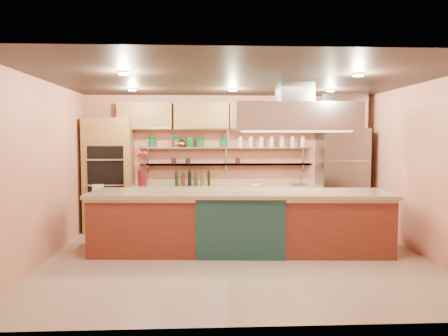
{
  "coord_description": "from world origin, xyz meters",
  "views": [
    {
      "loc": [
        -0.55,
        -6.77,
        1.91
      ],
      "look_at": [
        -0.16,
        1.0,
        1.37
      ],
      "focal_mm": 35.0,
      "sensor_mm": 36.0,
      "label": 1
    }
  ],
  "objects": [
    {
      "name": "ceiling",
      "position": [
        0.0,
        0.0,
        2.8
      ],
      "size": [
        6.0,
        5.0,
        0.02
      ],
      "primitive_type": "cube",
      "color": "black",
      "rests_on": "wall_back"
    },
    {
      "name": "wall_shelf_upper",
      "position": [
        -0.05,
        2.37,
        1.7
      ],
      "size": [
        3.6,
        0.26,
        0.03
      ],
      "primitive_type": "cube",
      "color": "#ADB1B4",
      "rests_on": "wall_back"
    },
    {
      "name": "oil_bottle_cluster",
      "position": [
        -0.75,
        2.15,
        1.05
      ],
      "size": [
        0.8,
        0.35,
        0.25
      ],
      "primitive_type": "cube",
      "rotation": [
        0.0,
        0.0,
        -0.17
      ],
      "color": "black",
      "rests_on": "back_counter"
    },
    {
      "name": "kitchen_scale",
      "position": [
        0.55,
        2.15,
        0.97
      ],
      "size": [
        0.15,
        0.11,
        0.08
      ],
      "primitive_type": "cube",
      "rotation": [
        0.0,
        0.0,
        -0.04
      ],
      "color": "silver",
      "rests_on": "back_counter"
    },
    {
      "name": "oven_stack",
      "position": [
        -2.45,
        2.18,
        1.15
      ],
      "size": [
        0.95,
        0.64,
        2.3
      ],
      "primitive_type": "cube",
      "color": "olive",
      "rests_on": "floor"
    },
    {
      "name": "range_hood",
      "position": [
        0.98,
        0.43,
        2.25
      ],
      "size": [
        2.0,
        1.0,
        0.45
      ],
      "primitive_type": "cube",
      "color": "#ADB1B4",
      "rests_on": "ceiling"
    },
    {
      "name": "wall_front",
      "position": [
        0.0,
        -2.5,
        1.4
      ],
      "size": [
        6.0,
        0.04,
        2.8
      ],
      "primitive_type": "cube",
      "color": "tan",
      "rests_on": "floor"
    },
    {
      "name": "upper_cabinets",
      "position": [
        0.0,
        2.32,
        2.35
      ],
      "size": [
        4.6,
        0.36,
        0.55
      ],
      "primitive_type": "cube",
      "color": "olive",
      "rests_on": "wall_back"
    },
    {
      "name": "wall_shelf_lower",
      "position": [
        -0.05,
        2.37,
        1.35
      ],
      "size": [
        3.6,
        0.26,
        0.03
      ],
      "primitive_type": "cube",
      "color": "#ADB1B4",
      "rests_on": "wall_back"
    },
    {
      "name": "bar_faucet",
      "position": [
        1.51,
        2.25,
        1.03
      ],
      "size": [
        0.04,
        0.04,
        0.2
      ],
      "primitive_type": "cylinder",
      "rotation": [
        0.0,
        0.0,
        0.38
      ],
      "color": "silver",
      "rests_on": "back_counter"
    },
    {
      "name": "refrigerator",
      "position": [
        2.35,
        2.14,
        1.05
      ],
      "size": [
        0.95,
        0.72,
        2.1
      ],
      "primitive_type": "cube",
      "color": "slate",
      "rests_on": "floor"
    },
    {
      "name": "back_counter",
      "position": [
        -0.05,
        2.2,
        0.47
      ],
      "size": [
        3.84,
        0.64,
        0.93
      ],
      "primitive_type": "cube",
      "color": "tan",
      "rests_on": "floor"
    },
    {
      "name": "green_canister",
      "position": [
        -0.82,
        2.37,
        1.82
      ],
      "size": [
        0.22,
        0.22,
        0.2
      ],
      "primitive_type": "cylinder",
      "rotation": [
        0.0,
        0.0,
        0.4
      ],
      "color": "#104E1E",
      "rests_on": "wall_shelf_upper"
    },
    {
      "name": "ceiling_downlights",
      "position": [
        0.0,
        0.2,
        2.77
      ],
      "size": [
        4.0,
        2.8,
        0.02
      ],
      "primitive_type": "cube",
      "color": "#FFE5A5",
      "rests_on": "ceiling"
    },
    {
      "name": "flower_vase",
      "position": [
        -1.78,
        2.15,
        1.08
      ],
      "size": [
        0.22,
        0.22,
        0.3
      ],
      "primitive_type": "cylinder",
      "rotation": [
        0.0,
        0.0,
        0.36
      ],
      "color": "#5B0D15",
      "rests_on": "back_counter"
    },
    {
      "name": "wall_back",
      "position": [
        0.0,
        2.5,
        1.4
      ],
      "size": [
        6.0,
        0.04,
        2.8
      ],
      "primitive_type": "cube",
      "color": "tan",
      "rests_on": "floor"
    },
    {
      "name": "wall_right",
      "position": [
        3.0,
        0.0,
        1.4
      ],
      "size": [
        0.04,
        5.0,
        2.8
      ],
      "primitive_type": "cube",
      "color": "tan",
      "rests_on": "floor"
    },
    {
      "name": "copper_kettle",
      "position": [
        -0.98,
        2.37,
        1.79
      ],
      "size": [
        0.22,
        0.22,
        0.15
      ],
      "primitive_type": "ellipsoid",
      "rotation": [
        0.0,
        0.0,
        0.24
      ],
      "color": "#C66D2D",
      "rests_on": "wall_shelf_upper"
    },
    {
      "name": "wall_left",
      "position": [
        -3.0,
        0.0,
        1.4
      ],
      "size": [
        0.04,
        5.0,
        2.8
      ],
      "primitive_type": "cube",
      "color": "tan",
      "rests_on": "floor"
    },
    {
      "name": "floor",
      "position": [
        0.0,
        0.0,
        -0.01
      ],
      "size": [
        6.0,
        5.0,
        0.02
      ],
      "primitive_type": "cube",
      "color": "gray",
      "rests_on": "ground"
    },
    {
      "name": "island",
      "position": [
        0.08,
        0.43,
        0.51
      ],
      "size": [
        4.92,
        1.36,
        1.02
      ],
      "primitive_type": "cube",
      "rotation": [
        0.0,
        0.0,
        -0.06
      ],
      "color": "maroon",
      "rests_on": "floor"
    }
  ]
}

